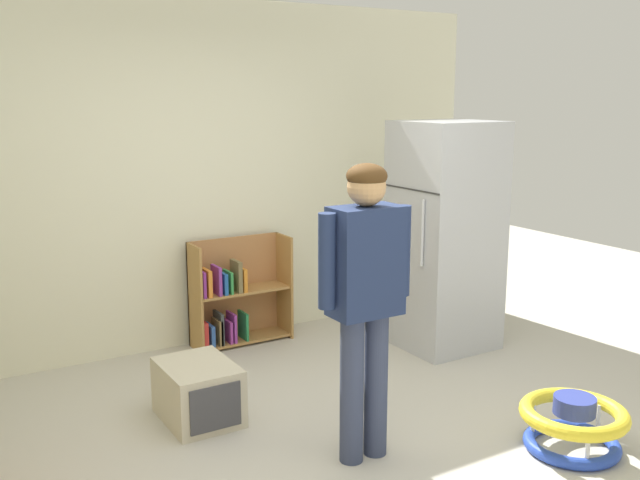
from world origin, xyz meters
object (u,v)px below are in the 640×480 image
(refrigerator, at_px, (445,236))
(bookshelf, at_px, (233,298))
(standing_person, at_px, (365,286))
(pet_carrier, at_px, (198,392))
(baby_walker, at_px, (573,424))

(refrigerator, bearing_deg, bookshelf, 147.72)
(refrigerator, distance_m, bookshelf, 1.75)
(bookshelf, relative_size, standing_person, 0.52)
(pet_carrier, bearing_deg, refrigerator, 7.19)
(bookshelf, height_order, pet_carrier, bookshelf)
(bookshelf, xyz_separation_m, standing_person, (-0.16, -2.09, 0.62))
(bookshelf, relative_size, baby_walker, 1.41)
(refrigerator, bearing_deg, standing_person, -142.97)
(standing_person, xyz_separation_m, pet_carrier, (-0.61, 0.92, -0.81))
(standing_person, height_order, baby_walker, standing_person)
(baby_walker, bearing_deg, refrigerator, 73.34)
(refrigerator, bearing_deg, pet_carrier, -172.81)
(bookshelf, distance_m, pet_carrier, 1.41)
(refrigerator, height_order, standing_person, refrigerator)
(refrigerator, relative_size, standing_person, 1.09)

